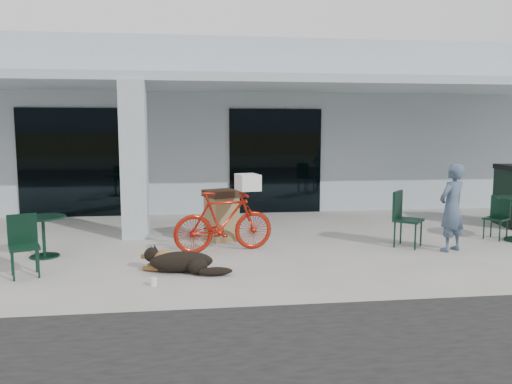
{
  "coord_description": "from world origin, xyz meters",
  "views": [
    {
      "loc": [
        -0.36,
        -7.83,
        2.15
      ],
      "look_at": [
        0.83,
        1.38,
        1.0
      ],
      "focal_mm": 35.0,
      "sensor_mm": 36.0,
      "label": 1
    }
  ],
  "objects": [
    {
      "name": "cafe_chair_far_a",
      "position": [
        3.59,
        0.8,
        0.52
      ],
      "size": [
        0.69,
        0.69,
        1.04
      ],
      "primitive_type": null,
      "rotation": [
        0.0,
        0.0,
        0.87
      ],
      "color": "#113122",
      "rests_on": "ground"
    },
    {
      "name": "column",
      "position": [
        -1.5,
        2.3,
        1.56
      ],
      "size": [
        0.5,
        0.5,
        3.12
      ],
      "primitive_type": "cube",
      "color": "#ADBBC4",
      "rests_on": "ground"
    },
    {
      "name": "person",
      "position": [
        4.21,
        0.4,
        0.79
      ],
      "size": [
        0.68,
        0.6,
        1.57
      ],
      "primitive_type": "imported",
      "rotation": [
        0.0,
        0.0,
        3.62
      ],
      "color": "#41556E",
      "rests_on": "ground"
    },
    {
      "name": "dog",
      "position": [
        -0.54,
        -0.35,
        0.18
      ],
      "size": [
        1.16,
        0.75,
        0.37
      ],
      "primitive_type": null,
      "rotation": [
        0.0,
        0.0,
        -0.38
      ],
      "color": "black",
      "rests_on": "ground"
    },
    {
      "name": "cafe_table_near",
      "position": [
        -2.88,
        0.88,
        0.35
      ],
      "size": [
        0.79,
        0.79,
        0.7
      ],
      "primitive_type": null,
      "rotation": [
        0.0,
        0.0,
        0.05
      ],
      "color": "#113122",
      "rests_on": "ground"
    },
    {
      "name": "cafe_chair_near",
      "position": [
        -2.82,
        -0.3,
        0.46
      ],
      "size": [
        0.55,
        0.57,
        0.91
      ],
      "primitive_type": null,
      "rotation": [
        0.0,
        0.0,
        0.38
      ],
      "color": "#113122",
      "rests_on": "ground"
    },
    {
      "name": "overhang",
      "position": [
        0.0,
        3.6,
        3.21
      ],
      "size": [
        22.0,
        2.8,
        0.18
      ],
      "primitive_type": "cube",
      "color": "#ADBBC4",
      "rests_on": "column"
    },
    {
      "name": "bicycle",
      "position": [
        0.19,
        0.89,
        0.54
      ],
      "size": [
        1.87,
        0.86,
        1.09
      ],
      "primitive_type": "imported",
      "rotation": [
        0.0,
        0.0,
        1.77
      ],
      "color": "#A61C0D",
      "rests_on": "ground"
    },
    {
      "name": "laundry_basket",
      "position": [
        0.63,
        0.98,
        1.23
      ],
      "size": [
        0.45,
        0.55,
        0.29
      ],
      "primitive_type": "cube",
      "rotation": [
        0.0,
        0.0,
        1.77
      ],
      "color": "white",
      "rests_on": "bicycle"
    },
    {
      "name": "building",
      "position": [
        0.0,
        8.5,
        2.25
      ],
      "size": [
        22.0,
        7.0,
        4.5
      ],
      "primitive_type": "cube",
      "color": "#ADBBC4",
      "rests_on": "ground"
    },
    {
      "name": "ground",
      "position": [
        0.0,
        0.0,
        0.0
      ],
      "size": [
        80.0,
        80.0,
        0.0
      ],
      "primitive_type": "plane",
      "color": "#AEABA4",
      "rests_on": "ground"
    },
    {
      "name": "storefront_glass_left",
      "position": [
        -3.2,
        4.98,
        1.35
      ],
      "size": [
        2.8,
        0.06,
        2.7
      ],
      "primitive_type": "cube",
      "color": "black",
      "rests_on": "ground"
    },
    {
      "name": "trash_receptacle",
      "position": [
        0.2,
        1.8,
        0.5
      ],
      "size": [
        0.77,
        0.77,
        1.0
      ],
      "primitive_type": null,
      "rotation": [
        0.0,
        0.0,
        0.43
      ],
      "color": "olive",
      "rests_on": "ground"
    },
    {
      "name": "storefront_glass_right",
      "position": [
        1.8,
        4.98,
        1.35
      ],
      "size": [
        2.4,
        0.06,
        2.7
      ],
      "primitive_type": "cube",
      "color": "black",
      "rests_on": "ground"
    },
    {
      "name": "cup_near_dog",
      "position": [
        -0.91,
        -0.98,
        0.06
      ],
      "size": [
        0.11,
        0.11,
        0.11
      ],
      "primitive_type": "cylinder",
      "rotation": [
        0.0,
        0.0,
        -0.25
      ],
      "color": "white",
      "rests_on": "ground"
    },
    {
      "name": "cafe_chair_far_b",
      "position": [
        5.6,
        1.21,
        0.43
      ],
      "size": [
        0.56,
        0.55,
        0.85
      ],
      "primitive_type": null,
      "rotation": [
        0.0,
        0.0,
        -0.99
      ],
      "color": "#113122",
      "rests_on": "ground"
    }
  ]
}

